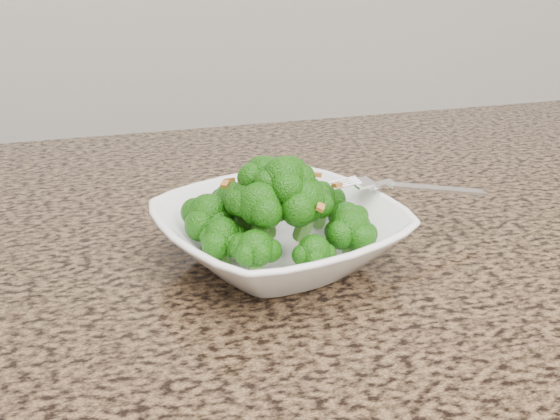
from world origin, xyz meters
name	(u,v)px	position (x,y,z in m)	size (l,w,h in m)	color
granite_counter	(339,315)	(0.00, 0.30, 0.89)	(1.64, 1.04, 0.03)	brown
bowl	(280,236)	(-0.03, 0.38, 0.93)	(0.21, 0.21, 0.05)	white
broccoli_pile	(280,174)	(-0.03, 0.38, 0.98)	(0.18, 0.18, 0.06)	#1B640B
garlic_topping	(280,134)	(-0.03, 0.38, 1.02)	(0.11, 0.11, 0.01)	#BC752E
fork	(386,184)	(0.08, 0.40, 0.96)	(0.18, 0.03, 0.01)	silver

